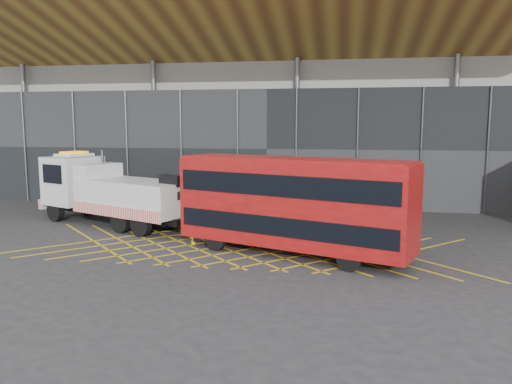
# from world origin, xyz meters

# --- Properties ---
(ground_plane) EXTENTS (120.00, 120.00, 0.00)m
(ground_plane) POSITION_xyz_m (0.00, 0.00, 0.00)
(ground_plane) COLOR #272729
(road_markings) EXTENTS (21.56, 7.16, 0.01)m
(road_markings) POSITION_xyz_m (2.40, 0.00, 0.01)
(road_markings) COLOR gold
(road_markings) RESTS_ON ground_plane
(construction_building) EXTENTS (55.00, 23.97, 18.00)m
(construction_building) POSITION_xyz_m (1.92, 18.40, 8.98)
(construction_building) COLOR gray
(construction_building) RESTS_ON ground_plane
(recovery_truck) EXTENTS (11.43, 6.69, 4.13)m
(recovery_truck) POSITION_xyz_m (-5.84, 3.92, 1.91)
(recovery_truck) COLOR black
(recovery_truck) RESTS_ON ground_plane
(bus_towed) EXTENTS (10.55, 5.93, 4.23)m
(bus_towed) POSITION_xyz_m (5.00, -0.90, 2.35)
(bus_towed) COLOR maroon
(bus_towed) RESTS_ON ground_plane
(worker) EXTENTS (0.63, 0.74, 1.71)m
(worker) POSITION_xyz_m (0.16, 0.30, 0.86)
(worker) COLOR yellow
(worker) RESTS_ON ground_plane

